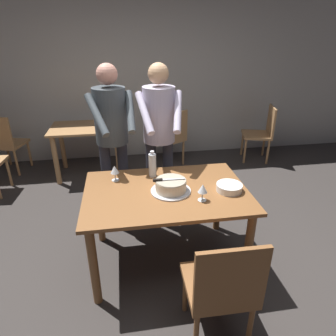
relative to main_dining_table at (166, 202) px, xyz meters
name	(u,v)px	position (x,y,z in m)	size (l,w,h in m)	color
ground_plane	(166,259)	(0.00, 0.00, -0.64)	(14.00, 14.00, 0.00)	#383330
back_wall	(140,74)	(0.00, 2.73, 0.71)	(10.00, 0.12, 2.70)	#BCB7AD
main_dining_table	(166,202)	(0.00, 0.00, 0.00)	(1.39, 0.94, 0.75)	brown
cake_on_platter	(171,186)	(0.04, -0.03, 0.17)	(0.34, 0.34, 0.11)	silver
cake_knife	(162,180)	(-0.04, -0.02, 0.23)	(0.27, 0.03, 0.02)	silver
plate_stack	(229,187)	(0.53, -0.09, 0.14)	(0.22, 0.22, 0.06)	white
wine_glass_near	(115,170)	(-0.43, 0.26, 0.22)	(0.08, 0.08, 0.14)	silver
wine_glass_far	(203,189)	(0.26, -0.20, 0.22)	(0.08, 0.08, 0.14)	silver
water_bottle	(152,165)	(-0.08, 0.29, 0.23)	(0.07, 0.07, 0.25)	silver
person_cutting_cake	(159,129)	(0.03, 0.68, 0.44)	(0.47, 0.55, 1.72)	#2D2D38
person_standing_beside	(112,131)	(-0.44, 0.71, 0.44)	(0.46, 0.57, 1.72)	#2D2D38
chair_near_side	(222,286)	(0.23, -0.85, -0.14)	(0.45, 0.45, 0.90)	brown
background_table	(87,137)	(-0.85, 2.03, -0.06)	(1.00, 0.70, 0.74)	tan
background_chair_1	(171,136)	(0.40, 2.14, -0.14)	(0.61, 0.61, 0.90)	tan
background_chair_2	(262,131)	(1.91, 2.15, -0.14)	(0.54, 0.54, 0.90)	tan
background_chair_3	(5,142)	(-2.07, 2.27, -0.14)	(0.54, 0.54, 0.90)	tan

